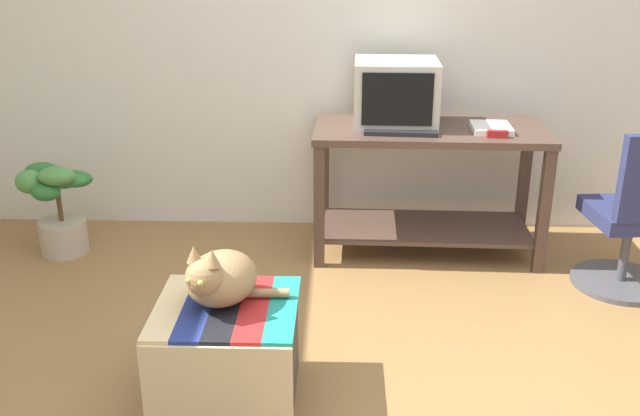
% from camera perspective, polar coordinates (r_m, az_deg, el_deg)
% --- Properties ---
extents(ground_plane, '(14.00, 14.00, 0.00)m').
position_cam_1_polar(ground_plane, '(2.93, 0.74, -16.23)').
color(ground_plane, olive).
extents(back_wall, '(8.00, 0.10, 2.60)m').
position_cam_1_polar(back_wall, '(4.41, 1.36, 14.87)').
color(back_wall, silver).
rests_on(back_wall, ground_plane).
extents(desk, '(1.33, 0.64, 0.75)m').
position_cam_1_polar(desk, '(4.16, 8.64, 3.14)').
color(desk, '#4C382D').
rests_on(desk, ground_plane).
extents(tv_monitor, '(0.48, 0.44, 0.37)m').
position_cam_1_polar(tv_monitor, '(4.09, 6.08, 9.07)').
color(tv_monitor, '#BCB7A8').
rests_on(tv_monitor, desk).
extents(keyboard, '(0.41, 0.18, 0.02)m').
position_cam_1_polar(keyboard, '(3.95, 6.47, 6.12)').
color(keyboard, black).
rests_on(keyboard, desk).
extents(book, '(0.22, 0.25, 0.03)m').
position_cam_1_polar(book, '(4.09, 13.52, 6.26)').
color(book, white).
rests_on(book, desk).
extents(ottoman_with_blanket, '(0.56, 0.54, 0.42)m').
position_cam_1_polar(ottoman_with_blanket, '(2.93, -7.36, -11.39)').
color(ottoman_with_blanket, '#4C4238').
rests_on(ottoman_with_blanket, ground_plane).
extents(cat, '(0.44, 0.39, 0.28)m').
position_cam_1_polar(cat, '(2.80, -8.04, -5.55)').
color(cat, '#9E7A4C').
rests_on(cat, ottoman_with_blanket).
extents(potted_plant, '(0.39, 0.36, 0.56)m').
position_cam_1_polar(potted_plant, '(4.42, -20.20, 0.15)').
color(potted_plant, '#B7A893').
rests_on(potted_plant, ground_plane).
extents(office_chair, '(0.52, 0.52, 0.89)m').
position_cam_1_polar(office_chair, '(4.02, 23.96, -1.07)').
color(office_chair, '#4C4C51').
rests_on(office_chair, ground_plane).
extents(stapler, '(0.11, 0.04, 0.04)m').
position_cam_1_polar(stapler, '(3.95, 14.01, 5.77)').
color(stapler, '#A31E1E').
rests_on(stapler, desk).
extents(pen, '(0.10, 0.11, 0.01)m').
position_cam_1_polar(pen, '(4.20, 13.91, 6.45)').
color(pen, '#B7B7BC').
rests_on(pen, desk).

